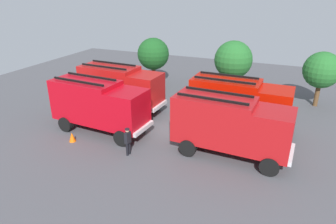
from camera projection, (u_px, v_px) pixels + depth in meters
The scene contains 14 objects.
ground_plane at pixel (168, 129), 22.39m from camera, with size 48.34×48.34×0.00m, color #4C4C51.
fire_truck_0 at pixel (99, 103), 21.38m from camera, with size 7.34×3.13×3.88m.
fire_truck_1 at pixel (230, 124), 18.21m from camera, with size 7.31×3.04×3.88m.
fire_truck_2 at pixel (121, 86), 25.15m from camera, with size 7.31×3.03×3.88m.
fire_truck_3 at pixel (239, 102), 21.68m from camera, with size 7.26×2.90×3.88m.
firefighter_0 at pixel (121, 91), 27.88m from camera, with size 0.46×0.33×1.60m.
firefighter_1 at pixel (123, 110), 23.18m from camera, with size 0.45×0.48×1.82m.
firefighter_2 at pixel (246, 130), 20.22m from camera, with size 0.26×0.43×1.61m.
firefighter_3 at pixel (128, 140), 18.66m from camera, with size 0.30×0.45×1.81m.
tree_0 at pixel (153, 54), 30.94m from camera, with size 3.24×3.24×5.02m.
tree_1 at pixel (233, 60), 27.51m from camera, with size 3.45×3.45×5.35m.
tree_2 at pixel (322, 70), 25.58m from camera, with size 3.10×3.10×4.80m.
traffic_cone_0 at pixel (120, 96), 28.11m from camera, with size 0.51×0.51×0.72m, color #F2600C.
traffic_cone_1 at pixel (72, 137), 20.55m from camera, with size 0.46×0.46×0.66m, color #F2600C.
Camera 1 is at (7.80, -18.59, 9.84)m, focal length 32.27 mm.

